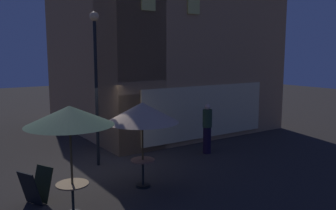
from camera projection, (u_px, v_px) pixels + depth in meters
ground_plane at (101, 171)px, 10.82m from camera, size 60.00×60.00×0.00m
cafe_building at (148, 51)px, 15.32m from camera, size 8.64×8.47×7.35m
street_lamp_near_corner at (96, 68)px, 10.96m from camera, size 0.29×0.29×4.82m
menu_sandwich_board at (36, 186)px, 8.43m from camera, size 0.80×0.77×0.83m
cafe_table_0 at (73, 192)px, 7.80m from camera, size 0.72×0.72×0.73m
cafe_table_1 at (143, 168)px, 9.49m from camera, size 0.65×0.65×0.76m
patio_umbrella_0 at (70, 116)px, 7.56m from camera, size 1.91×1.91×2.46m
patio_umbrella_1 at (142, 113)px, 9.27m from camera, size 1.93×1.93×2.30m
patron_standing_0 at (207, 129)px, 12.64m from camera, size 0.34×0.34×1.79m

